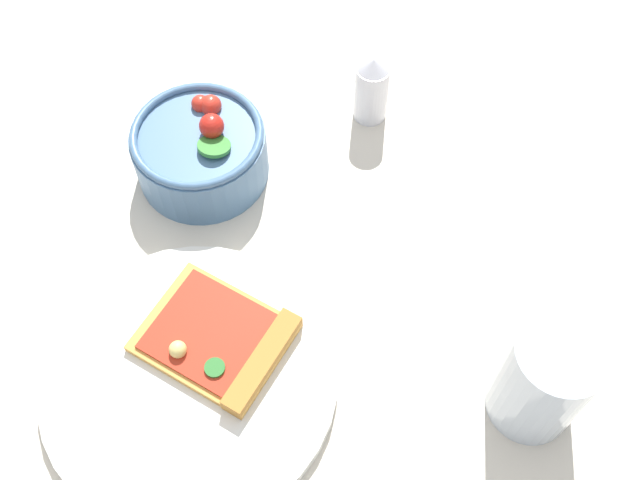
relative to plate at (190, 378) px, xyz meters
name	(u,v)px	position (x,y,z in m)	size (l,w,h in m)	color
ground_plane	(221,367)	(0.02, 0.02, -0.01)	(2.40, 2.40, 0.00)	beige
plate	(190,378)	(0.00, 0.00, 0.00)	(0.26, 0.26, 0.01)	silver
pizza_slice_main	(223,342)	(0.02, 0.03, 0.01)	(0.15, 0.14, 0.02)	gold
salad_bowl	(201,151)	(-0.03, 0.22, 0.03)	(0.13, 0.13, 0.08)	#4C7299
soda_glass	(543,385)	(0.29, 0.01, 0.05)	(0.07, 0.07, 0.12)	silver
pepper_shaker	(372,88)	(0.13, 0.32, 0.03)	(0.04, 0.04, 0.08)	silver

